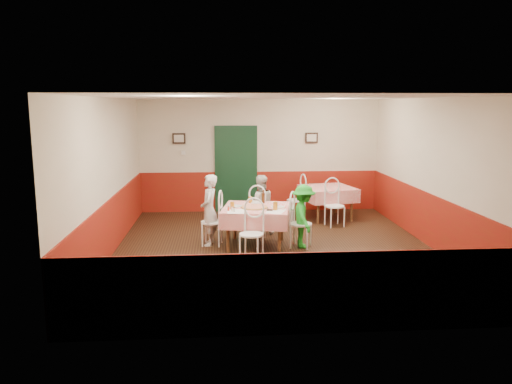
{
  "coord_description": "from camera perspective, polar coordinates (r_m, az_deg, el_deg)",
  "views": [
    {
      "loc": [
        -1.02,
        -8.96,
        2.68
      ],
      "look_at": [
        -0.33,
        0.26,
        1.05
      ],
      "focal_mm": 35.0,
      "sensor_mm": 36.0,
      "label": 1
    }
  ],
  "objects": [
    {
      "name": "beer_bottle",
      "position": [
        9.82,
        0.82,
        -0.56
      ],
      "size": [
        0.08,
        0.08,
        0.24
      ],
      "primitive_type": "cylinder",
      "rotation": [
        0.0,
        0.0,
        -0.17
      ],
      "color": "#381C0A",
      "rests_on": "main_table"
    },
    {
      "name": "thermostat",
      "position": [
        12.49,
        -8.3,
        4.48
      ],
      "size": [
        0.1,
        0.03,
        0.1
      ],
      "primitive_type": "cube",
      "color": "white",
      "rests_on": "back_wall"
    },
    {
      "name": "pizza",
      "position": [
        9.36,
        -0.18,
        -1.73
      ],
      "size": [
        0.57,
        0.57,
        0.03
      ],
      "primitive_type": "cylinder",
      "rotation": [
        0.0,
        0.0,
        -0.17
      ],
      "color": "#B74723",
      "rests_on": "main_table"
    },
    {
      "name": "diner_right",
      "position": [
        9.43,
        5.46,
        -2.78
      ],
      "size": [
        0.46,
        0.78,
        1.2
      ],
      "primitive_type": "imported",
      "rotation": [
        0.0,
        0.0,
        1.59
      ],
      "color": "gray",
      "rests_on": "ground"
    },
    {
      "name": "wainscot_left",
      "position": [
        9.42,
        -16.21,
        -3.78
      ],
      "size": [
        0.03,
        7.0,
        1.0
      ],
      "primitive_type": "cube",
      "color": "maroon",
      "rests_on": "ground"
    },
    {
      "name": "wallet",
      "position": [
        9.13,
        1.59,
        -2.06
      ],
      "size": [
        0.12,
        0.11,
        0.02
      ],
      "primitive_type": "cube",
      "rotation": [
        0.0,
        0.0,
        -0.17
      ],
      "color": "black",
      "rests_on": "main_table"
    },
    {
      "name": "menu_right",
      "position": [
        9.05,
        2.26,
        -2.24
      ],
      "size": [
        0.43,
        0.48,
        0.0
      ],
      "primitive_type": "cube",
      "rotation": [
        0.0,
        0.0,
        -0.38
      ],
      "color": "white",
      "rests_on": "main_table"
    },
    {
      "name": "ceiling",
      "position": [
        9.01,
        2.28,
        10.76
      ],
      "size": [
        7.0,
        7.0,
        0.0
      ],
      "primitive_type": "plane",
      "color": "white",
      "rests_on": "back_wall"
    },
    {
      "name": "shaker_a",
      "position": [
        9.06,
        -2.73,
        -1.95
      ],
      "size": [
        0.04,
        0.04,
        0.09
      ],
      "primitive_type": "cylinder",
      "rotation": [
        0.0,
        0.0,
        -0.17
      ],
      "color": "silver",
      "rests_on": "main_table"
    },
    {
      "name": "chair_near",
      "position": [
        8.69,
        -0.53,
        -4.87
      ],
      "size": [
        0.54,
        0.54,
        0.9
      ],
      "primitive_type": null,
      "rotation": [
        0.0,
        0.0,
        -0.36
      ],
      "color": "white",
      "rests_on": "ground"
    },
    {
      "name": "floor",
      "position": [
        9.4,
        2.16,
        -6.57
      ],
      "size": [
        7.0,
        7.0,
        0.0
      ],
      "primitive_type": "plane",
      "color": "black",
      "rests_on": "ground"
    },
    {
      "name": "chair_far",
      "position": [
        10.33,
        0.44,
        -2.46
      ],
      "size": [
        0.55,
        0.55,
        0.9
      ],
      "primitive_type": null,
      "rotation": [
        0.0,
        0.0,
        2.75
      ],
      "color": "white",
      "rests_on": "ground"
    },
    {
      "name": "plate_far",
      "position": [
        9.85,
        0.08,
        -1.2
      ],
      "size": [
        0.29,
        0.29,
        0.01
      ],
      "primitive_type": "cylinder",
      "rotation": [
        0.0,
        0.0,
        -0.17
      ],
      "color": "white",
      "rests_on": "main_table"
    },
    {
      "name": "back_wall",
      "position": [
        12.56,
        0.43,
        4.15
      ],
      "size": [
        6.0,
        0.1,
        2.8
      ],
      "primitive_type": "cube",
      "color": "beige",
      "rests_on": "ground"
    },
    {
      "name": "chair_right",
      "position": [
        9.47,
        5.14,
        -3.66
      ],
      "size": [
        0.55,
        0.55,
        0.9
      ],
      "primitive_type": null,
      "rotation": [
        0.0,
        0.0,
        1.19
      ],
      "color": "white",
      "rests_on": "ground"
    },
    {
      "name": "chair_second_b",
      "position": [
        11.19,
        8.99,
        -1.62
      ],
      "size": [
        0.5,
        0.5,
        0.9
      ],
      "primitive_type": null,
      "rotation": [
        0.0,
        0.0,
        0.22
      ],
      "color": "white",
      "rests_on": "ground"
    },
    {
      "name": "shaker_b",
      "position": [
        9.0,
        -2.49,
        -2.03
      ],
      "size": [
        0.04,
        0.04,
        0.09
      ],
      "primitive_type": "cylinder",
      "rotation": [
        0.0,
        0.0,
        -0.17
      ],
      "color": "silver",
      "rests_on": "main_table"
    },
    {
      "name": "door",
      "position": [
        12.52,
        -2.3,
        2.51
      ],
      "size": [
        0.96,
        0.06,
        2.1
      ],
      "primitive_type": "cube",
      "color": "black",
      "rests_on": "ground"
    },
    {
      "name": "right_wall",
      "position": [
        9.9,
        19.76,
        1.98
      ],
      "size": [
        0.1,
        7.0,
        2.8
      ],
      "primitive_type": "cube",
      "color": "beige",
      "rests_on": "ground"
    },
    {
      "name": "second_table",
      "position": [
        11.92,
        8.17,
        -1.25
      ],
      "size": [
        1.33,
        1.33,
        0.77
      ],
      "primitive_type": "cube",
      "rotation": [
        0.0,
        0.0,
        0.22
      ],
      "color": "red",
      "rests_on": "ground"
    },
    {
      "name": "main_table",
      "position": [
        9.53,
        0.0,
        -4.0
      ],
      "size": [
        1.41,
        1.41,
        0.77
      ],
      "primitive_type": "cube",
      "rotation": [
        0.0,
        0.0,
        -0.17
      ],
      "color": "red",
      "rests_on": "ground"
    },
    {
      "name": "wainscot_front",
      "position": [
        5.98,
        5.97,
        -11.45
      ],
      "size": [
        6.0,
        0.03,
        1.0
      ],
      "primitive_type": "cube",
      "color": "maroon",
      "rests_on": "ground"
    },
    {
      "name": "diner_far",
      "position": [
        10.34,
        0.47,
        -1.46
      ],
      "size": [
        0.65,
        0.53,
        1.25
      ],
      "primitive_type": "imported",
      "rotation": [
        0.0,
        0.0,
        3.23
      ],
      "color": "gray",
      "rests_on": "ground"
    },
    {
      "name": "chair_left",
      "position": [
        9.62,
        -5.05,
        -3.44
      ],
      "size": [
        0.49,
        0.49,
        0.9
      ],
      "primitive_type": null,
      "rotation": [
        0.0,
        0.0,
        -1.75
      ],
      "color": "white",
      "rests_on": "ground"
    },
    {
      "name": "left_wall",
      "position": [
        9.26,
        -16.57,
        1.64
      ],
      "size": [
        0.1,
        7.0,
        2.8
      ],
      "primitive_type": "cube",
      "color": "beige",
      "rests_on": "ground"
    },
    {
      "name": "plate_right",
      "position": [
        9.42,
        2.52,
        -1.72
      ],
      "size": [
        0.29,
        0.29,
        0.01
      ],
      "primitive_type": "cylinder",
      "rotation": [
        0.0,
        0.0,
        -0.17
      ],
      "color": "white",
      "rests_on": "main_table"
    },
    {
      "name": "glass_c",
      "position": [
        9.82,
        -0.65,
        -0.9
      ],
      "size": [
        0.08,
        0.08,
        0.12
      ],
      "primitive_type": "cylinder",
      "rotation": [
        0.0,
        0.0,
        -0.17
      ],
      "color": "#BF7219",
      "rests_on": "main_table"
    },
    {
      "name": "picture_right",
      "position": [
        12.65,
        6.36,
        6.18
      ],
      "size": [
        0.32,
        0.03,
        0.26
      ],
      "primitive_type": "cube",
      "color": "black",
      "rests_on": "back_wall"
    },
    {
      "name": "wainscot_right",
      "position": [
        10.05,
        19.38,
        -3.11
      ],
      "size": [
        0.03,
        7.0,
        1.0
      ],
      "primitive_type": "cube",
      "color": "maroon",
      "rests_on": "ground"
    },
    {
      "name": "front_wall",
      "position": [
        5.69,
        6.16,
        -3.05
      ],
      "size": [
        6.0,
        0.1,
        2.8
      ],
      "primitive_type": "cube",
      "color": "beige",
      "rests_on": "ground"
    },
    {
      "name": "wainscot_back",
      "position": [
        12.67,
        0.43,
        0.09
      ],
      "size": [
        6.0,
        0.03,
        1.0
      ],
      "primitive_type": "cube",
      "color": "maroon",
      "rests_on": "ground"
    },
    {
      "name": "glass_b",
      "position": [
        9.17,
        2.23,
        -1.6
      ],
      "size": [
        0.1,
        0.1,
        0.15
      ],
      "primitive_type": "cylinder",
      "rotation": [
        0.0,
        0.0,
        -0.17
      ],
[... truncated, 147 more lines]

